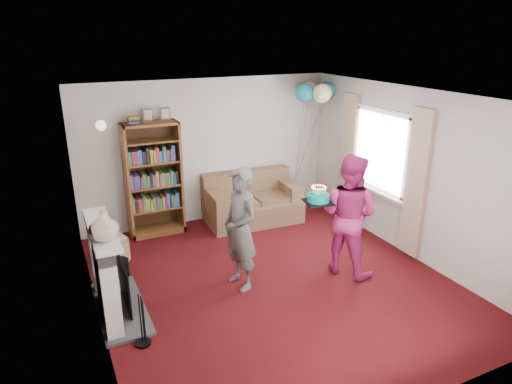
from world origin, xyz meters
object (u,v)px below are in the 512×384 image
sofa (252,203)px  birthday_cake (318,198)px  person_magenta (348,215)px  person_striped (240,229)px  bookcase (153,180)px

sofa → birthday_cake: 2.39m
sofa → person_magenta: person_magenta is taller
person_striped → birthday_cake: bearing=64.8°
person_magenta → birthday_cake: (-0.49, 0.01, 0.32)m
person_magenta → birthday_cake: size_ratio=4.95×
sofa → birthday_cake: birthday_cake is taller
sofa → birthday_cake: size_ratio=4.73×
person_magenta → birthday_cake: bearing=60.6°
bookcase → person_magenta: (2.10, -2.48, -0.07)m
birthday_cake → sofa: bearing=88.3°
bookcase → sofa: size_ratio=1.28×
person_striped → birthday_cake: size_ratio=4.73×
bookcase → sofa: bearing=-7.9°
person_magenta → person_striped: bearing=52.0°
sofa → person_magenta: size_ratio=0.95×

